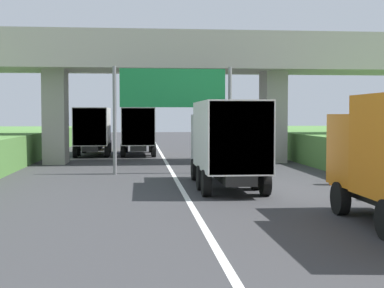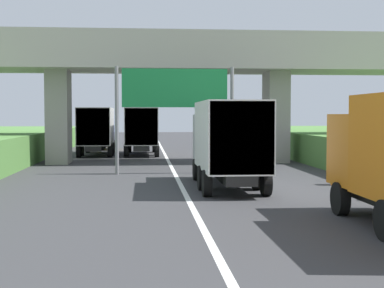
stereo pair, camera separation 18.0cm
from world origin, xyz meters
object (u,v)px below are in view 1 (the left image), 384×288
object	(u,v)px
truck_silver	(226,140)
construction_barrel_4	(384,187)
truck_white	(138,129)
construction_barrel_5	(336,174)
car_yellow	(97,140)
overhead_highway_sign	(173,95)
truck_blue	(94,129)

from	to	relation	value
truck_silver	construction_barrel_4	bearing A→B (deg)	-37.39
truck_white	construction_barrel_5	size ratio (longest dim) A/B	8.11
truck_white	car_yellow	size ratio (longest dim) A/B	1.78
construction_barrel_4	overhead_highway_sign	bearing A→B (deg)	125.62
overhead_highway_sign	truck_blue	world-z (taller)	overhead_highway_sign
overhead_highway_sign	construction_barrel_5	bearing A→B (deg)	-37.34
truck_blue	truck_silver	bearing A→B (deg)	-70.60
truck_white	truck_silver	bearing A→B (deg)	-79.64
overhead_highway_sign	truck_white	xyz separation A→B (m)	(-1.72, 13.63, -1.98)
truck_silver	truck_blue	bearing A→B (deg)	109.40
truck_white	car_yellow	bearing A→B (deg)	117.56
car_yellow	construction_barrel_5	distance (m)	27.95
overhead_highway_sign	construction_barrel_4	distance (m)	11.94
overhead_highway_sign	truck_blue	bearing A→B (deg)	110.04
truck_white	truck_silver	world-z (taller)	same
overhead_highway_sign	construction_barrel_5	world-z (taller)	overhead_highway_sign
overhead_highway_sign	truck_blue	distance (m)	14.59
truck_white	overhead_highway_sign	bearing A→B (deg)	-82.81
car_yellow	construction_barrel_5	bearing A→B (deg)	-65.10
truck_white	truck_silver	size ratio (longest dim) A/B	1.00
overhead_highway_sign	truck_blue	size ratio (longest dim) A/B	0.81
car_yellow	construction_barrel_5	xyz separation A→B (m)	(11.77, -25.35, -0.40)
truck_silver	construction_barrel_4	size ratio (longest dim) A/B	8.11
overhead_highway_sign	truck_silver	distance (m)	6.18
construction_barrel_4	truck_white	bearing A→B (deg)	110.08
truck_silver	construction_barrel_4	world-z (taller)	truck_silver
overhead_highway_sign	construction_barrel_4	size ratio (longest dim) A/B	6.53
car_yellow	truck_silver	bearing A→B (deg)	-74.84
overhead_highway_sign	truck_white	world-z (taller)	overhead_highway_sign
truck_white	construction_barrel_5	distance (m)	20.41
truck_blue	truck_white	distance (m)	3.23
car_yellow	construction_barrel_4	bearing A→B (deg)	-68.15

